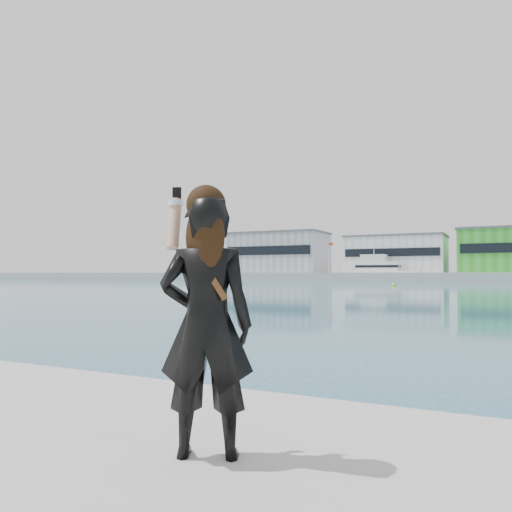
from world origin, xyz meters
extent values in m
cube|color=#9E9E99|center=(0.00, 130.00, 1.00)|extent=(320.00, 40.00, 2.00)
cube|color=gray|center=(-55.00, 128.00, 7.50)|extent=(26.00, 16.00, 11.00)
cube|color=black|center=(-55.00, 119.90, 8.05)|extent=(24.70, 0.20, 2.42)
cube|color=#59595B|center=(-55.00, 128.00, 13.25)|extent=(26.52, 16.32, 0.50)
cube|color=silver|center=(-22.00, 128.00, 6.50)|extent=(24.00, 15.00, 9.00)
cube|color=black|center=(-22.00, 120.40, 6.95)|extent=(22.80, 0.20, 1.98)
cube|color=#59595B|center=(-22.00, 128.00, 11.25)|extent=(24.48, 15.30, 0.50)
cylinder|color=silver|center=(-38.00, 121.00, 6.00)|extent=(0.16, 0.16, 8.00)
cube|color=#BC380B|center=(-37.40, 121.00, 9.40)|extent=(1.20, 0.04, 0.80)
cube|color=silver|center=(-23.37, 117.14, 1.19)|extent=(17.90, 4.99, 2.39)
cube|color=silver|center=(-24.36, 117.14, 3.48)|extent=(9.95, 4.19, 2.19)
cube|color=silver|center=(-25.36, 117.14, 5.47)|extent=(5.97, 3.39, 1.79)
cube|color=black|center=(-24.36, 117.14, 3.48)|extent=(10.15, 4.29, 0.60)
cylinder|color=silver|center=(-25.36, 117.14, 7.36)|extent=(0.16, 0.16, 1.99)
sphere|color=#FDFF0D|center=(-12.11, 71.65, 0.00)|extent=(0.50, 0.50, 0.50)
imported|color=black|center=(0.49, -0.70, 1.60)|extent=(0.69, 0.59, 1.60)
sphere|color=black|center=(0.50, -0.72, 2.35)|extent=(0.25, 0.25, 0.25)
ellipsoid|color=black|center=(0.52, -0.76, 2.15)|extent=(0.27, 0.14, 0.43)
cylinder|color=tan|center=(0.25, -0.70, 2.24)|extent=(0.15, 0.20, 0.35)
cylinder|color=white|center=(0.23, -0.66, 2.38)|extent=(0.10, 0.10, 0.03)
cube|color=black|center=(0.22, -0.63, 2.44)|extent=(0.06, 0.04, 0.12)
cube|color=#4C2D14|center=(0.56, -0.76, 1.92)|extent=(0.21, 0.11, 0.33)
camera|label=1|loc=(2.14, -3.34, 1.93)|focal=35.00mm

